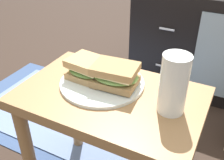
% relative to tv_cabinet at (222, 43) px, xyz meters
% --- Properties ---
extents(side_table, '(0.56, 0.36, 0.46)m').
position_rel_tv_cabinet_xyz_m(side_table, '(-0.23, -0.95, 0.08)').
color(side_table, olive).
rests_on(side_table, ground).
extents(tv_cabinet, '(0.96, 0.46, 0.58)m').
position_rel_tv_cabinet_xyz_m(tv_cabinet, '(0.00, 0.00, 0.00)').
color(tv_cabinet, black).
rests_on(tv_cabinet, ground).
extents(area_rug, '(1.23, 0.68, 0.01)m').
position_rel_tv_cabinet_xyz_m(area_rug, '(-0.60, -0.64, -0.29)').
color(area_rug, '#384C72').
rests_on(area_rug, ground).
extents(plate, '(0.27, 0.27, 0.01)m').
position_rel_tv_cabinet_xyz_m(plate, '(-0.27, -0.91, 0.17)').
color(plate, silver).
rests_on(plate, side_table).
extents(sandwich_front, '(0.14, 0.11, 0.07)m').
position_rel_tv_cabinet_xyz_m(sandwich_front, '(-0.32, -0.91, 0.21)').
color(sandwich_front, tan).
rests_on(sandwich_front, plate).
extents(sandwich_back, '(0.15, 0.12, 0.07)m').
position_rel_tv_cabinet_xyz_m(sandwich_back, '(-0.22, -0.91, 0.22)').
color(sandwich_back, '#9E7A4C').
rests_on(sandwich_back, plate).
extents(beer_glass, '(0.08, 0.08, 0.17)m').
position_rel_tv_cabinet_xyz_m(beer_glass, '(-0.04, -0.94, 0.25)').
color(beer_glass, silver).
rests_on(beer_glass, side_table).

